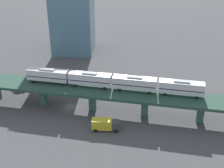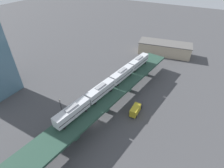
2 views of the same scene
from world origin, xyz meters
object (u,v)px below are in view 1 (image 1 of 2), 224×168
at_px(delivery_truck, 105,124).
at_px(office_tower, 72,8).
at_px(subway_train, 112,81).
at_px(street_car_silver, 20,87).
at_px(street_lamp, 69,77).

height_order(delivery_truck, office_tower, office_tower).
bearing_deg(office_tower, delivery_truck, 17.43).
relative_size(subway_train, street_car_silver, 10.65).
height_order(delivery_truck, street_lamp, street_lamp).
xyz_separation_m(street_car_silver, delivery_truck, (20.31, 29.37, 0.82)).
height_order(street_car_silver, office_tower, office_tower).
bearing_deg(subway_train, delivery_truck, -6.22).
xyz_separation_m(subway_train, street_lamp, (-11.93, -14.54, -5.09)).
distance_m(street_car_silver, office_tower, 40.92).
bearing_deg(street_lamp, delivery_truck, 30.98).
bearing_deg(delivery_truck, street_lamp, -149.02).
bearing_deg(street_car_silver, office_tower, 161.29).
distance_m(delivery_truck, office_tower, 60.44).
height_order(subway_train, office_tower, office_tower).
distance_m(delivery_truck, street_lamp, 26.14).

